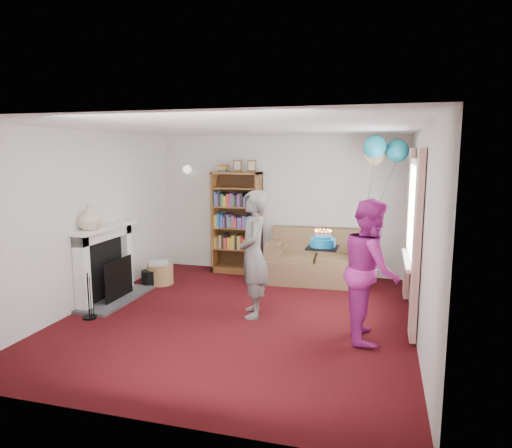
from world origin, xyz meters
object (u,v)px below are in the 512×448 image
(sofa, at_px, (317,262))
(person_magenta, at_px, (370,270))
(birthday_cake, at_px, (323,243))
(person_striped, at_px, (253,254))
(bookcase, at_px, (237,223))

(sofa, distance_m, person_magenta, 2.55)
(sofa, height_order, person_magenta, person_magenta)
(person_magenta, bearing_deg, birthday_cake, 79.55)
(sofa, bearing_deg, person_striped, -110.34)
(bookcase, bearing_deg, person_striped, -67.00)
(person_striped, xyz_separation_m, birthday_cake, (0.96, -0.35, 0.27))
(person_magenta, relative_size, birthday_cake, 4.60)
(bookcase, xyz_separation_m, sofa, (1.52, -0.23, -0.58))
(person_striped, bearing_deg, sofa, 145.07)
(person_magenta, height_order, birthday_cake, person_magenta)
(bookcase, height_order, person_striped, bookcase)
(bookcase, bearing_deg, person_magenta, -46.06)
(bookcase, height_order, birthday_cake, bookcase)
(person_magenta, distance_m, birthday_cake, 0.64)
(birthday_cake, bearing_deg, sofa, 99.17)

